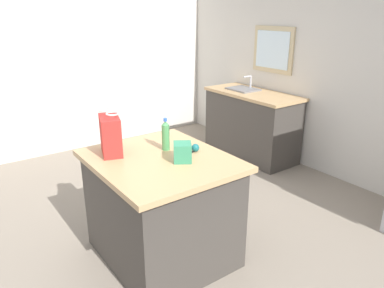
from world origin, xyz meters
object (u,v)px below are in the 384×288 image
Objects in this scene: shopping_bag at (111,135)px; ear_defenders at (188,147)px; small_box at (182,152)px; kitchen_island at (162,208)px; bottle at (166,136)px.

ear_defenders is at bearing 60.91° from shopping_bag.
shopping_bag is 2.47× the size of small_box.
small_box is (0.14, 0.11, 0.50)m from kitchen_island.
bottle is 0.20m from ear_defenders.
kitchen_island is 4.24× the size of bottle.
small_box is 0.70× the size of ear_defenders.
shopping_bag is 1.73× the size of ear_defenders.
small_box reaches higher than kitchen_island.
ear_defenders is at bearing 93.25° from kitchen_island.
small_box is 0.28m from bottle.
small_box is (0.45, 0.36, -0.08)m from shopping_bag.
shopping_bag is at bearing -115.09° from bottle.
shopping_bag reaches higher than bottle.
bottle is (-0.27, 0.02, 0.05)m from small_box.
shopping_bag is at bearing -140.25° from kitchen_island.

